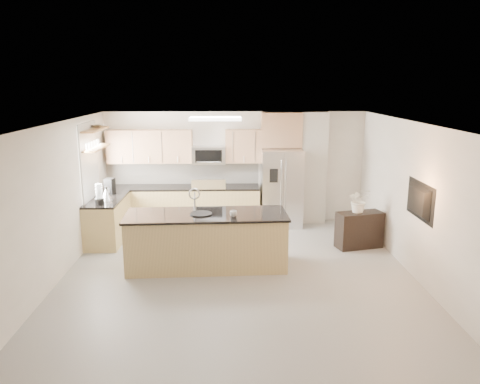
{
  "coord_description": "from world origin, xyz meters",
  "views": [
    {
      "loc": [
        -0.16,
        -7.56,
        3.23
      ],
      "look_at": [
        0.07,
        1.3,
        1.16
      ],
      "focal_mm": 35.0,
      "sensor_mm": 36.0,
      "label": 1
    }
  ],
  "objects_px": {
    "refrigerator": "(281,188)",
    "television": "(415,201)",
    "range": "(209,205)",
    "cup": "(233,214)",
    "microwave": "(209,155)",
    "blender": "(99,196)",
    "island": "(207,240)",
    "credenza": "(359,230)",
    "coffee_maker": "(110,186)",
    "kettle": "(106,194)",
    "bowl": "(98,125)",
    "flower_vase": "(359,194)",
    "platter": "(201,214)"
  },
  "relations": [
    {
      "from": "range",
      "to": "coffee_maker",
      "type": "xyz_separation_m",
      "value": [
        -2.1,
        -0.65,
        0.6
      ]
    },
    {
      "from": "refrigerator",
      "to": "blender",
      "type": "xyz_separation_m",
      "value": [
        -3.73,
        -1.53,
        0.21
      ]
    },
    {
      "from": "bowl",
      "to": "television",
      "type": "relative_size",
      "value": 0.32
    },
    {
      "from": "coffee_maker",
      "to": "kettle",
      "type": "bearing_deg",
      "value": -83.45
    },
    {
      "from": "blender",
      "to": "coffee_maker",
      "type": "relative_size",
      "value": 1.24
    },
    {
      "from": "kettle",
      "to": "blender",
      "type": "bearing_deg",
      "value": -99.12
    },
    {
      "from": "range",
      "to": "island",
      "type": "distance_m",
      "value": 2.53
    },
    {
      "from": "cup",
      "to": "flower_vase",
      "type": "distance_m",
      "value": 2.75
    },
    {
      "from": "microwave",
      "to": "platter",
      "type": "height_order",
      "value": "microwave"
    },
    {
      "from": "island",
      "to": "range",
      "type": "bearing_deg",
      "value": 88.77
    },
    {
      "from": "microwave",
      "to": "flower_vase",
      "type": "height_order",
      "value": "microwave"
    },
    {
      "from": "blender",
      "to": "bowl",
      "type": "height_order",
      "value": "bowl"
    },
    {
      "from": "refrigerator",
      "to": "cup",
      "type": "height_order",
      "value": "refrigerator"
    },
    {
      "from": "microwave",
      "to": "cup",
      "type": "relative_size",
      "value": 5.85
    },
    {
      "from": "credenza",
      "to": "coffee_maker",
      "type": "height_order",
      "value": "coffee_maker"
    },
    {
      "from": "blender",
      "to": "kettle",
      "type": "xyz_separation_m",
      "value": [
        0.05,
        0.31,
        -0.05
      ]
    },
    {
      "from": "island",
      "to": "credenza",
      "type": "distance_m",
      "value": 3.16
    },
    {
      "from": "microwave",
      "to": "credenza",
      "type": "bearing_deg",
      "value": -29.35
    },
    {
      "from": "cup",
      "to": "platter",
      "type": "distance_m",
      "value": 0.59
    },
    {
      "from": "island",
      "to": "television",
      "type": "relative_size",
      "value": 2.69
    },
    {
      "from": "cup",
      "to": "kettle",
      "type": "relative_size",
      "value": 0.45
    },
    {
      "from": "microwave",
      "to": "blender",
      "type": "relative_size",
      "value": 1.85
    },
    {
      "from": "refrigerator",
      "to": "television",
      "type": "xyz_separation_m",
      "value": [
        1.85,
        -3.07,
        0.46
      ]
    },
    {
      "from": "range",
      "to": "bowl",
      "type": "height_order",
      "value": "bowl"
    },
    {
      "from": "kettle",
      "to": "bowl",
      "type": "height_order",
      "value": "bowl"
    },
    {
      "from": "kettle",
      "to": "microwave",
      "type": "bearing_deg",
      "value": 34.38
    },
    {
      "from": "microwave",
      "to": "range",
      "type": "bearing_deg",
      "value": -90.0
    },
    {
      "from": "coffee_maker",
      "to": "flower_vase",
      "type": "height_order",
      "value": "flower_vase"
    },
    {
      "from": "bowl",
      "to": "flower_vase",
      "type": "distance_m",
      "value": 5.5
    },
    {
      "from": "credenza",
      "to": "blender",
      "type": "xyz_separation_m",
      "value": [
        -5.14,
        0.03,
        0.73
      ]
    },
    {
      "from": "island",
      "to": "blender",
      "type": "relative_size",
      "value": 7.05
    },
    {
      "from": "range",
      "to": "kettle",
      "type": "xyz_separation_m",
      "value": [
        -2.02,
        -1.26,
        0.57
      ]
    },
    {
      "from": "island",
      "to": "platter",
      "type": "distance_m",
      "value": 0.51
    },
    {
      "from": "island",
      "to": "flower_vase",
      "type": "bearing_deg",
      "value": 15.27
    },
    {
      "from": "cup",
      "to": "platter",
      "type": "height_order",
      "value": "cup"
    },
    {
      "from": "island",
      "to": "coffee_maker",
      "type": "height_order",
      "value": "island"
    },
    {
      "from": "platter",
      "to": "television",
      "type": "xyz_separation_m",
      "value": [
        3.55,
        -0.55,
        0.35
      ]
    },
    {
      "from": "blender",
      "to": "kettle",
      "type": "relative_size",
      "value": 1.43
    },
    {
      "from": "range",
      "to": "platter",
      "type": "xyz_separation_m",
      "value": [
        -0.04,
        -2.57,
        0.52
      ]
    },
    {
      "from": "microwave",
      "to": "television",
      "type": "xyz_separation_m",
      "value": [
        3.51,
        -3.24,
        -0.28
      ]
    },
    {
      "from": "range",
      "to": "bowl",
      "type": "distance_m",
      "value": 3.04
    },
    {
      "from": "cup",
      "to": "platter",
      "type": "xyz_separation_m",
      "value": [
        -0.57,
        0.15,
        -0.04
      ]
    },
    {
      "from": "coffee_maker",
      "to": "television",
      "type": "height_order",
      "value": "television"
    },
    {
      "from": "range",
      "to": "island",
      "type": "height_order",
      "value": "island"
    },
    {
      "from": "refrigerator",
      "to": "platter",
      "type": "height_order",
      "value": "refrigerator"
    },
    {
      "from": "range",
      "to": "cup",
      "type": "height_order",
      "value": "range"
    },
    {
      "from": "range",
      "to": "television",
      "type": "relative_size",
      "value": 1.06
    },
    {
      "from": "platter",
      "to": "kettle",
      "type": "distance_m",
      "value": 2.38
    },
    {
      "from": "platter",
      "to": "flower_vase",
      "type": "bearing_deg",
      "value": 17.7
    },
    {
      "from": "island",
      "to": "flower_vase",
      "type": "relative_size",
      "value": 3.94
    }
  ]
}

